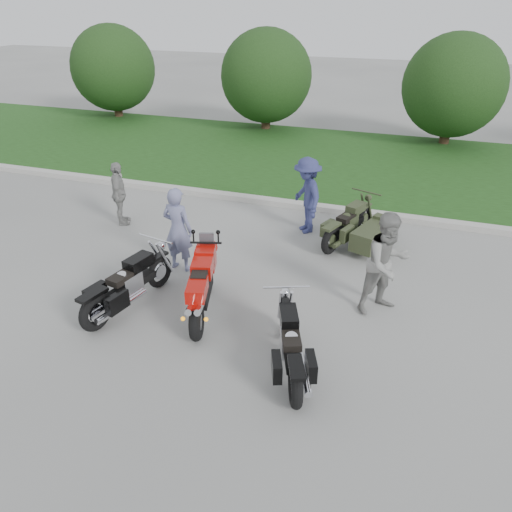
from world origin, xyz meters
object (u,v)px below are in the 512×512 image
(sportbike_red, at_px, (202,285))
(cruiser_left, at_px, (126,287))
(person_grey, at_px, (387,264))
(person_back, at_px, (119,194))
(cruiser_sidecar, at_px, (362,232))
(person_denim, at_px, (307,196))
(cruiser_right, at_px, (291,349))
(person_stripe, at_px, (178,229))

(sportbike_red, height_order, cruiser_left, sportbike_red)
(person_grey, relative_size, person_back, 1.20)
(cruiser_left, bearing_deg, person_back, 135.59)
(cruiser_sidecar, relative_size, person_denim, 1.16)
(cruiser_left, height_order, cruiser_sidecar, cruiser_left)
(person_denim, relative_size, person_back, 1.16)
(sportbike_red, xyz_separation_m, cruiser_right, (1.91, -0.98, -0.17))
(cruiser_sidecar, height_order, person_stripe, person_stripe)
(cruiser_sidecar, bearing_deg, person_stripe, -128.09)
(person_stripe, bearing_deg, person_back, -28.22)
(cruiser_sidecar, distance_m, person_back, 5.91)
(cruiser_left, bearing_deg, person_denim, 74.41)
(cruiser_right, height_order, person_back, person_back)
(person_grey, xyz_separation_m, person_back, (-6.60, 1.78, -0.16))
(cruiser_sidecar, relative_size, person_stripe, 1.18)
(person_stripe, height_order, person_denim, person_denim)
(person_denim, bearing_deg, person_stripe, -71.60)
(person_stripe, bearing_deg, person_denim, -122.40)
(cruiser_sidecar, distance_m, person_denim, 1.57)
(cruiser_right, bearing_deg, sportbike_red, 131.72)
(cruiser_sidecar, xyz_separation_m, person_denim, (-1.41, 0.46, 0.52))
(cruiser_sidecar, relative_size, person_back, 1.34)
(cruiser_left, distance_m, person_stripe, 1.77)
(cruiser_left, height_order, person_denim, person_denim)
(cruiser_sidecar, bearing_deg, sportbike_red, -103.19)
(cruiser_sidecar, bearing_deg, cruiser_left, -114.01)
(person_grey, xyz_separation_m, person_denim, (-2.14, 2.84, -0.04))
(cruiser_right, bearing_deg, person_stripe, 120.88)
(cruiser_left, bearing_deg, sportbike_red, 24.00)
(cruiser_sidecar, distance_m, person_grey, 2.55)
(sportbike_red, bearing_deg, person_denim, 61.04)
(cruiser_right, xyz_separation_m, person_back, (-5.46, 3.97, 0.36))
(person_denim, bearing_deg, cruiser_right, -22.65)
(cruiser_right, relative_size, cruiser_sidecar, 0.99)
(sportbike_red, distance_m, cruiser_left, 1.42)
(cruiser_sidecar, xyz_separation_m, person_back, (-5.87, -0.60, 0.39))
(cruiser_right, height_order, cruiser_sidecar, cruiser_sidecar)
(cruiser_sidecar, bearing_deg, cruiser_right, -75.50)
(cruiser_right, distance_m, person_back, 6.76)
(sportbike_red, bearing_deg, cruiser_sidecar, 40.85)
(cruiser_sidecar, xyz_separation_m, person_grey, (0.73, -2.38, 0.55))
(cruiser_right, bearing_deg, person_back, 122.79)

